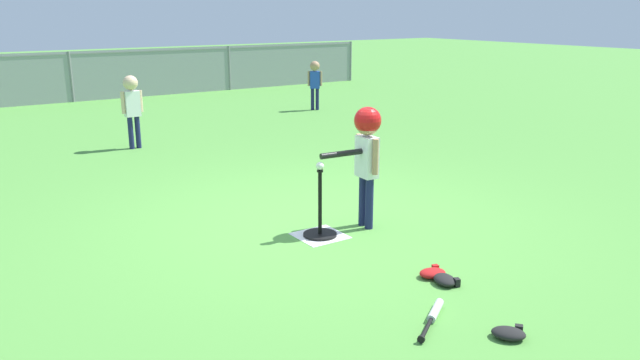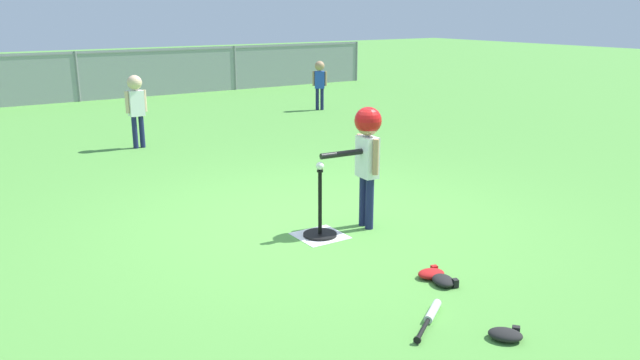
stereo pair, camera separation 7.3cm
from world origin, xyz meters
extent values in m
plane|color=#51933D|center=(0.00, 0.00, 0.00)|extent=(60.00, 60.00, 0.00)
cube|color=white|center=(-0.18, -0.37, 0.00)|extent=(0.44, 0.44, 0.01)
cylinder|color=black|center=(-0.18, -0.37, 0.01)|extent=(0.32, 0.32, 0.03)
cylinder|color=black|center=(-0.18, -0.37, 0.34)|extent=(0.04, 0.04, 0.62)
cylinder|color=black|center=(-0.18, -0.37, 0.64)|extent=(0.06, 0.06, 0.02)
sphere|color=white|center=(-0.18, -0.37, 0.68)|extent=(0.07, 0.07, 0.07)
cylinder|color=#191E4C|center=(0.34, -0.46, 0.26)|extent=(0.08, 0.08, 0.51)
cylinder|color=#191E4C|center=(0.34, -0.35, 0.26)|extent=(0.08, 0.08, 0.51)
cube|color=white|center=(0.34, -0.40, 0.71)|extent=(0.15, 0.24, 0.40)
cylinder|color=tan|center=(0.33, -0.55, 0.74)|extent=(0.06, 0.06, 0.34)
cylinder|color=tan|center=(0.35, -0.26, 0.74)|extent=(0.06, 0.06, 0.34)
sphere|color=tan|center=(0.34, -0.40, 1.03)|extent=(0.23, 0.23, 0.23)
sphere|color=red|center=(0.34, -0.40, 1.06)|extent=(0.26, 0.26, 0.26)
cylinder|color=black|center=(0.13, -0.39, 0.77)|extent=(0.60, 0.10, 0.06)
cylinder|color=#191E4C|center=(4.03, 5.97, 0.23)|extent=(0.07, 0.07, 0.46)
cylinder|color=#191E4C|center=(3.95, 6.03, 0.23)|extent=(0.07, 0.07, 0.46)
cube|color=#2347B7|center=(3.99, 6.00, 0.64)|extent=(0.24, 0.21, 0.36)
cylinder|color=tan|center=(4.10, 5.93, 0.66)|extent=(0.05, 0.05, 0.31)
cylinder|color=tan|center=(3.88, 6.07, 0.66)|extent=(0.05, 0.05, 0.31)
sphere|color=tan|center=(3.99, 6.00, 0.93)|extent=(0.20, 0.20, 0.20)
cylinder|color=#191E4C|center=(-0.34, 4.40, 0.25)|extent=(0.08, 0.08, 0.50)
cylinder|color=#191E4C|center=(-0.45, 4.40, 0.25)|extent=(0.08, 0.08, 0.50)
cube|color=white|center=(-0.40, 4.40, 0.69)|extent=(0.23, 0.14, 0.39)
cylinder|color=beige|center=(-0.26, 4.41, 0.72)|extent=(0.06, 0.06, 0.33)
cylinder|color=beige|center=(-0.54, 4.39, 0.72)|extent=(0.06, 0.06, 0.33)
sphere|color=beige|center=(-0.40, 4.40, 1.01)|extent=(0.22, 0.22, 0.22)
cylinder|color=silver|center=(-0.38, -2.12, 0.03)|extent=(0.27, 0.21, 0.06)
cylinder|color=black|center=(-0.62, -2.27, 0.03)|extent=(0.25, 0.18, 0.03)
cylinder|color=black|center=(-0.74, -2.35, 0.03)|extent=(0.04, 0.05, 0.05)
ellipsoid|color=black|center=(0.03, -1.79, 0.04)|extent=(0.23, 0.26, 0.07)
cube|color=black|center=(0.08, -1.88, 0.04)|extent=(0.05, 0.06, 0.06)
ellipsoid|color=black|center=(-0.22, -2.62, 0.04)|extent=(0.26, 0.27, 0.07)
cube|color=black|center=(-0.12, -2.63, 0.04)|extent=(0.06, 0.06, 0.06)
ellipsoid|color=#B21919|center=(0.04, -1.65, 0.04)|extent=(0.25, 0.21, 0.07)
cube|color=#B21919|center=(0.13, -1.59, 0.04)|extent=(0.06, 0.05, 0.06)
cylinder|color=slate|center=(0.00, 10.10, 0.57)|extent=(0.06, 0.06, 1.15)
cylinder|color=slate|center=(4.00, 10.10, 0.57)|extent=(0.06, 0.06, 1.15)
cylinder|color=slate|center=(8.00, 10.10, 0.57)|extent=(0.06, 0.06, 1.15)
cube|color=gray|center=(0.00, 10.10, 1.09)|extent=(16.00, 0.03, 0.03)
cube|color=gray|center=(0.00, 10.10, 0.57)|extent=(16.00, 0.01, 1.15)
camera|label=1|loc=(-3.26, -4.93, 2.07)|focal=34.72mm
camera|label=2|loc=(-3.20, -4.97, 2.07)|focal=34.72mm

